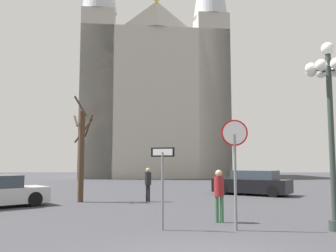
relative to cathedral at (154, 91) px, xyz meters
The scene contains 8 objects.
cathedral is the anchor object (origin of this frame).
stop_sign 37.71m from the cathedral, 83.29° to the right, with size 0.77×0.11×3.17m.
one_way_arrow_sign 37.66m from the cathedral, 86.56° to the right, with size 0.69×0.25×2.36m.
street_lamp 37.80m from the cathedral, 79.00° to the right, with size 1.37×1.37×5.48m.
bare_tree 30.49m from the cathedral, 93.95° to the right, with size 1.08×1.05×5.17m.
parked_car_near_black 28.28m from the cathedral, 74.07° to the right, with size 4.67×3.85×1.44m.
pedestrian_walking 36.67m from the cathedral, 83.51° to the right, with size 0.32×0.32×1.68m.
pedestrian_standing 30.74m from the cathedral, 87.50° to the right, with size 0.32×0.32×1.65m.
Camera 1 is at (-0.63, -6.99, 1.95)m, focal length 38.69 mm.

